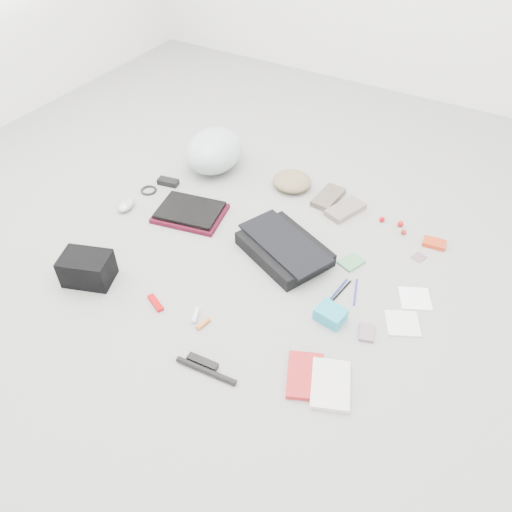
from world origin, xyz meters
The scene contains 33 objects.
ground_plane centered at (0.00, 0.00, 0.00)m, with size 4.00×4.00×0.00m, color gray.
messenger_bag centered at (0.08, 0.12, 0.03)m, with size 0.39×0.28×0.06m, color black.
bag_flap centered at (0.08, 0.12, 0.07)m, with size 0.44×0.20×0.01m, color black.
laptop_sleeve centered at (-0.46, 0.14, 0.01)m, with size 0.33×0.25×0.02m, color #480B1B.
laptop centered at (-0.46, 0.14, 0.03)m, with size 0.30×0.22×0.02m, color black.
bike_helmet centered at (-0.59, 0.55, 0.11)m, with size 0.29×0.36×0.22m, color silver.
beanie centered at (-0.14, 0.61, 0.04)m, with size 0.21×0.20×0.07m, color olive.
mitten_left centered at (0.08, 0.60, 0.02)m, with size 0.10×0.20×0.03m, color brown.
mitten_right centered at (0.20, 0.55, 0.02)m, with size 0.10×0.20×0.03m, color slate.
power_brick centered at (-0.72, 0.29, 0.02)m, with size 0.11×0.05×0.03m, color black.
cable_coil centered at (-0.77, 0.19, 0.01)m, with size 0.09×0.09×0.01m, color black.
mouse centered at (-0.77, 0.02, 0.02)m, with size 0.07×0.11×0.04m, color #A8A9AE.
camera_bag centered at (-0.57, -0.44, 0.07)m, with size 0.20×0.14×0.13m, color black.
multitool centered at (-0.24, -0.41, 0.01)m, with size 0.10×0.03×0.02m, color #A70307.
toiletry_tube_white centered at (-0.06, -0.39, 0.01)m, with size 0.02×0.02×0.07m, color silver.
toiletry_tube_orange centered at (0.00, -0.40, 0.01)m, with size 0.02×0.02×0.06m, color #C86722.
u_lock centered at (0.10, -0.56, 0.01)m, with size 0.12×0.03×0.02m, color black.
bike_pump centered at (0.13, -0.58, 0.01)m, with size 0.02×0.02×0.24m, color black.
book_red centered at (0.45, -0.42, 0.01)m, with size 0.13×0.19×0.02m, color red.
book_white centered at (0.54, -0.40, 0.01)m, with size 0.14×0.20×0.02m, color silver.
notepad centered at (0.36, 0.22, 0.01)m, with size 0.08×0.10×0.01m, color #458453.
pen_blue centered at (0.38, 0.04, 0.00)m, with size 0.01×0.01×0.15m, color navy.
pen_black centered at (0.39, 0.04, 0.00)m, with size 0.01×0.01×0.15m, color black.
pen_navy centered at (0.45, 0.06, 0.00)m, with size 0.01×0.01×0.15m, color navy.
accordion_wallet centered at (0.41, -0.12, 0.03)m, with size 0.11×0.09×0.06m, color #23A3B9.
card_deck centered at (0.57, -0.12, 0.01)m, with size 0.06×0.08×0.02m, color gray.
napkin_top centered at (0.67, 0.15, 0.00)m, with size 0.12×0.12×0.01m, color white.
napkin_bottom centered at (0.67, 0.00, 0.00)m, with size 0.13×0.13×0.01m, color silver.
lollipop_a centered at (0.38, 0.57, 0.01)m, with size 0.03×0.03×0.03m, color #B50007.
lollipop_b centered at (0.47, 0.58, 0.01)m, with size 0.03×0.03×0.03m, color #B41015.
lollipop_c centered at (0.50, 0.53, 0.01)m, with size 0.03×0.03×0.03m, color #A51711.
altoids_tin centered at (0.65, 0.53, 0.01)m, with size 0.10×0.06×0.02m, color #BC3515.
stamp_sheet centered at (0.61, 0.41, 0.00)m, with size 0.05×0.06×0.00m, color slate.
Camera 1 is at (0.80, -1.38, 1.55)m, focal length 35.00 mm.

